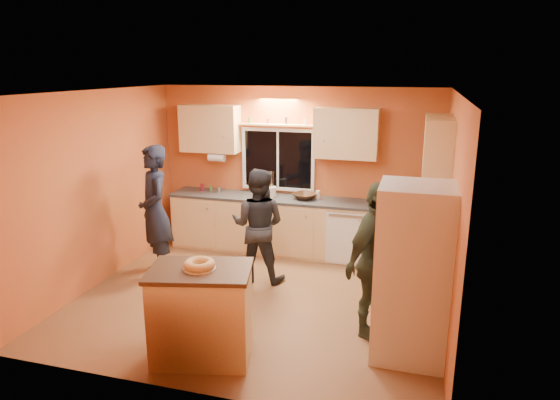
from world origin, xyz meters
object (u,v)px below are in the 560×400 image
(person_left, at_px, (155,211))
(person_right, at_px, (375,261))
(island, at_px, (202,313))
(refrigerator, at_px, (412,273))
(person_center, at_px, (258,225))

(person_left, distance_m, person_right, 3.26)
(island, height_order, person_right, person_right)
(person_right, bearing_deg, person_left, 100.34)
(refrigerator, bearing_deg, person_left, 161.47)
(island, bearing_deg, person_right, 16.40)
(refrigerator, distance_m, person_left, 3.72)
(island, height_order, person_center, person_center)
(person_left, distance_m, person_center, 1.48)
(refrigerator, relative_size, person_center, 1.14)
(person_left, xyz_separation_m, person_right, (3.14, -0.89, -0.06))
(person_center, xyz_separation_m, person_right, (1.68, -1.09, 0.08))
(person_center, bearing_deg, refrigerator, 146.21)
(person_center, distance_m, person_right, 2.01)
(person_right, bearing_deg, person_center, 83.22)
(refrigerator, height_order, person_right, refrigerator)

